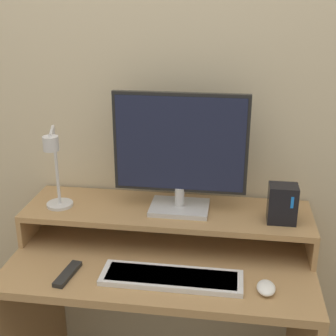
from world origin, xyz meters
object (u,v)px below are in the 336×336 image
Objects in this scene: desk_lamp at (55,170)px; router_dock at (282,204)px; remote_control at (68,274)px; monitor at (180,151)px; keyboard at (171,278)px; mouse at (266,288)px.

router_dock is at bearing 3.20° from desk_lamp.
desk_lamp is at bearing 115.14° from remote_control.
remote_control is at bearing -138.95° from monitor.
monitor reaches higher than keyboard.
desk_lamp is at bearing -168.60° from monitor.
desk_lamp reaches higher than remote_control.
monitor is 3.49× the size of router_dock.
router_dock is 0.32m from mouse.
monitor is 1.03× the size of keyboard.
remote_control is at bearing -64.86° from desk_lamp.
keyboard is (0.45, -0.19, -0.29)m from desk_lamp.
monitor is at bearing 137.17° from mouse.
router_dock is at bearing -6.70° from monitor.
mouse is 0.55× the size of remote_control.
monitor reaches higher than router_dock.
desk_lamp is 0.84m from mouse.
desk_lamp reaches higher than mouse.
monitor reaches higher than remote_control.
monitor is 0.46m from desk_lamp.
mouse is (0.76, -0.20, -0.29)m from desk_lamp.
remote_control is (0.10, -0.21, -0.29)m from desk_lamp.
monitor is 0.56m from mouse.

